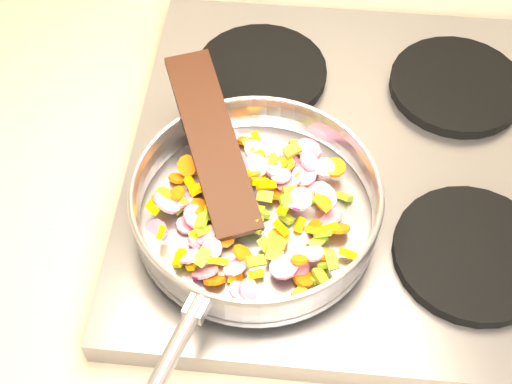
{
  "coord_description": "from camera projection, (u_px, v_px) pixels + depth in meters",
  "views": [
    {
      "loc": [
        -0.77,
        1.06,
        1.68
      ],
      "look_at": [
        -0.82,
        1.55,
        1.01
      ],
      "focal_mm": 50.0,
      "sensor_mm": 36.0,
      "label": 1
    }
  ],
  "objects": [
    {
      "name": "wooden_spatula",
      "position": [
        212.0,
        141.0,
        0.88
      ],
      "size": [
        0.15,
        0.26,
        0.07
      ],
      "primitive_type": "cube",
      "rotation": [
        0.0,
        -0.22,
        1.96
      ],
      "color": "black",
      "rests_on": "saute_pan"
    },
    {
      "name": "grate_fl",
      "position": [
        240.0,
        234.0,
        0.87
      ],
      "size": [
        0.19,
        0.19,
        0.02
      ],
      "primitive_type": "cylinder",
      "color": "black",
      "rests_on": "cooktop"
    },
    {
      "name": "cooktop",
      "position": [
        354.0,
        167.0,
        0.96
      ],
      "size": [
        0.6,
        0.6,
        0.04
      ],
      "primitive_type": "cube",
      "color": "#939399",
      "rests_on": "counter_top"
    },
    {
      "name": "vegetable_heap",
      "position": [
        255.0,
        210.0,
        0.86
      ],
      "size": [
        0.26,
        0.27,
        0.05
      ],
      "color": "#C3135D",
      "rests_on": "saute_pan"
    },
    {
      "name": "grate_fr",
      "position": [
        472.0,
        253.0,
        0.85
      ],
      "size": [
        0.19,
        0.19,
        0.02
      ],
      "primitive_type": "cylinder",
      "color": "black",
      "rests_on": "cooktop"
    },
    {
      "name": "saute_pan",
      "position": [
        255.0,
        204.0,
        0.84
      ],
      "size": [
        0.34,
        0.49,
        0.06
      ],
      "rotation": [
        0.0,
        0.0,
        -0.3
      ],
      "color": "#9E9EA5",
      "rests_on": "grate_fl"
    },
    {
      "name": "grate_br",
      "position": [
        456.0,
        85.0,
        1.02
      ],
      "size": [
        0.19,
        0.19,
        0.02
      ],
      "primitive_type": "cylinder",
      "color": "black",
      "rests_on": "cooktop"
    },
    {
      "name": "grate_bl",
      "position": [
        261.0,
        72.0,
        1.03
      ],
      "size": [
        0.19,
        0.19,
        0.02
      ],
      "primitive_type": "cylinder",
      "color": "black",
      "rests_on": "cooktop"
    }
  ]
}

